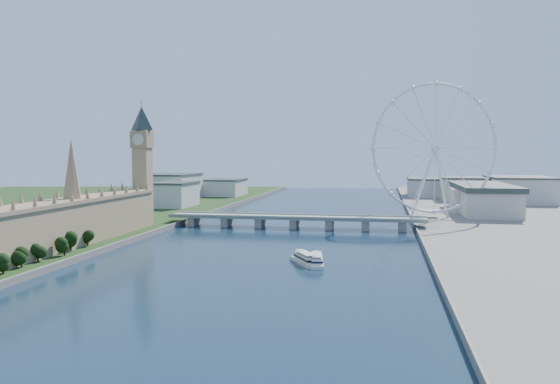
# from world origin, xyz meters

# --- Properties ---
(ground) EXTENTS (2000.00, 2000.00, 0.00)m
(ground) POSITION_xyz_m (0.00, 0.00, 0.00)
(ground) COLOR #173041
(ground) RESTS_ON ground
(parliament_range) EXTENTS (24.00, 200.00, 70.00)m
(parliament_range) POSITION_xyz_m (-128.00, 170.00, 18.48)
(parliament_range) COLOR tan
(parliament_range) RESTS_ON ground
(big_ben) EXTENTS (20.02, 20.02, 110.00)m
(big_ben) POSITION_xyz_m (-128.00, 278.00, 66.57)
(big_ben) COLOR tan
(big_ben) RESTS_ON ground
(westminster_bridge) EXTENTS (220.00, 22.00, 9.50)m
(westminster_bridge) POSITION_xyz_m (0.00, 300.00, 6.63)
(westminster_bridge) COLOR gray
(westminster_bridge) RESTS_ON ground
(london_eye) EXTENTS (113.60, 39.12, 124.30)m
(london_eye) POSITION_xyz_m (119.98, 355.08, 67.52)
(london_eye) COLOR silver
(london_eye) RESTS_ON ground
(county_hall) EXTENTS (54.00, 144.00, 35.00)m
(county_hall) POSITION_xyz_m (175.00, 430.00, 0.00)
(county_hall) COLOR beige
(county_hall) RESTS_ON ground
(city_skyline) EXTENTS (505.00, 280.00, 32.00)m
(city_skyline) POSITION_xyz_m (39.22, 560.08, 16.96)
(city_skyline) COLOR beige
(city_skyline) RESTS_ON ground
(tour_boat_near) EXTENTS (22.33, 31.77, 7.03)m
(tour_boat_near) POSITION_xyz_m (30.62, 148.11, 0.00)
(tour_boat_near) COLOR beige
(tour_boat_near) RESTS_ON ground
(tour_boat_far) EXTENTS (11.96, 30.79, 6.63)m
(tour_boat_far) POSITION_xyz_m (37.13, 146.63, 0.00)
(tour_boat_far) COLOR silver
(tour_boat_far) RESTS_ON ground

